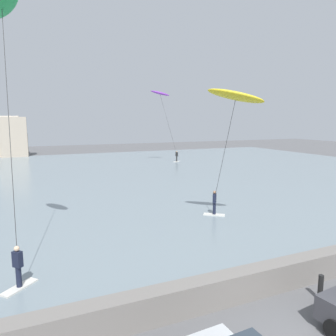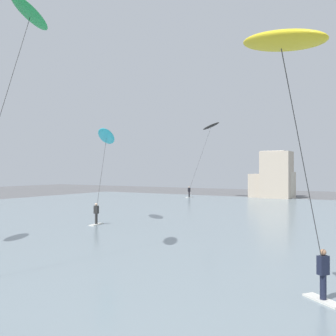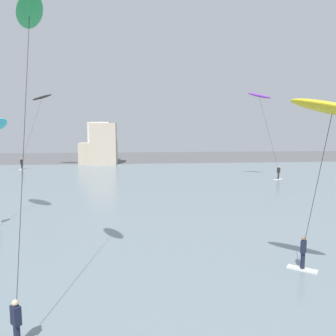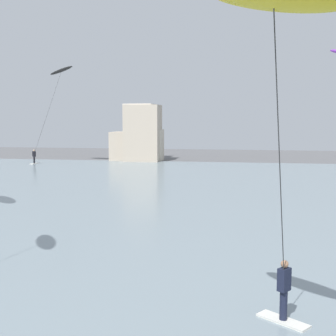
{
  "view_description": "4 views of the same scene",
  "coord_description": "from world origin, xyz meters",
  "px_view_note": "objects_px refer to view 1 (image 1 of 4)",
  "views": [
    {
      "loc": [
        -6.49,
        -5.04,
        6.29
      ],
      "look_at": [
        1.23,
        12.77,
        3.38
      ],
      "focal_mm": 33.62,
      "sensor_mm": 36.0,
      "label": 1
    },
    {
      "loc": [
        6.46,
        -0.67,
        4.25
      ],
      "look_at": [
        -3.1,
        15.09,
        4.34
      ],
      "focal_mm": 41.09,
      "sensor_mm": 36.0,
      "label": 2
    },
    {
      "loc": [
        -3.42,
        -3.19,
        7.13
      ],
      "look_at": [
        -1.74,
        16.76,
        4.5
      ],
      "focal_mm": 37.49,
      "sensor_mm": 36.0,
      "label": 3
    },
    {
      "loc": [
        3.33,
        0.28,
        5.39
      ],
      "look_at": [
        0.6,
        16.45,
        3.62
      ],
      "focal_mm": 49.73,
      "sensor_mm": 36.0,
      "label": 4
    }
  ],
  "objects_px": {
    "kitesurfer_yellow": "(233,109)",
    "kitesurfer_purple": "(162,102)",
    "bollard_post": "(321,287)",
    "kitesurfer_green": "(3,34)"
  },
  "relations": [
    {
      "from": "kitesurfer_yellow",
      "to": "kitesurfer_purple",
      "type": "relative_size",
      "value": 0.77
    },
    {
      "from": "kitesurfer_green",
      "to": "kitesurfer_purple",
      "type": "xyz_separation_m",
      "value": [
        18.43,
        27.59,
        -0.81
      ]
    },
    {
      "from": "bollard_post",
      "to": "kitesurfer_yellow",
      "type": "relative_size",
      "value": 0.11
    },
    {
      "from": "bollard_post",
      "to": "kitesurfer_green",
      "type": "height_order",
      "value": "kitesurfer_green"
    },
    {
      "from": "bollard_post",
      "to": "kitesurfer_purple",
      "type": "bearing_deg",
      "value": 76.4
    },
    {
      "from": "bollard_post",
      "to": "kitesurfer_yellow",
      "type": "xyz_separation_m",
      "value": [
        1.26,
        7.4,
        6.48
      ]
    },
    {
      "from": "bollard_post",
      "to": "kitesurfer_purple",
      "type": "relative_size",
      "value": 0.09
    },
    {
      "from": "bollard_post",
      "to": "kitesurfer_purple",
      "type": "xyz_separation_m",
      "value": [
        8.55,
        35.34,
        8.56
      ]
    },
    {
      "from": "kitesurfer_green",
      "to": "kitesurfer_purple",
      "type": "height_order",
      "value": "kitesurfer_green"
    },
    {
      "from": "kitesurfer_green",
      "to": "kitesurfer_yellow",
      "type": "bearing_deg",
      "value": -1.8
    }
  ]
}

